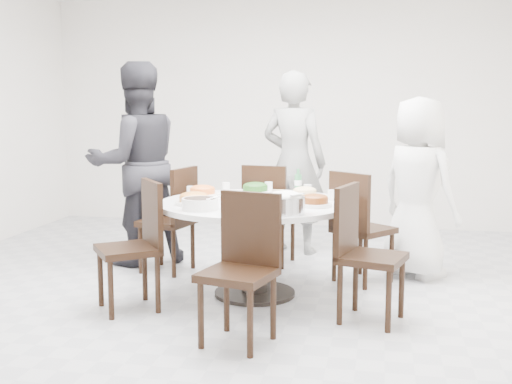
% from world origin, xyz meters
% --- Properties ---
extents(floor, '(6.00, 6.00, 0.01)m').
position_xyz_m(floor, '(0.00, 0.00, 0.00)').
color(floor, '#B1B2B6').
rests_on(floor, ground).
extents(wall_back, '(6.00, 0.01, 2.80)m').
position_xyz_m(wall_back, '(0.00, 3.00, 1.40)').
color(wall_back, white).
rests_on(wall_back, ground).
extents(wall_front, '(6.00, 0.01, 2.80)m').
position_xyz_m(wall_front, '(0.00, -3.00, 1.40)').
color(wall_front, white).
rests_on(wall_front, ground).
extents(dining_table, '(1.50, 1.50, 0.75)m').
position_xyz_m(dining_table, '(0.15, -0.02, 0.38)').
color(dining_table, white).
rests_on(dining_table, floor).
extents(chair_ne, '(0.59, 0.59, 0.95)m').
position_xyz_m(chair_ne, '(0.98, 0.53, 0.47)').
color(chair_ne, black).
rests_on(chair_ne, floor).
extents(chair_n, '(0.48, 0.48, 0.95)m').
position_xyz_m(chair_n, '(0.10, 1.01, 0.47)').
color(chair_n, black).
rests_on(chair_n, floor).
extents(chair_nw, '(0.50, 0.50, 0.95)m').
position_xyz_m(chair_nw, '(-0.77, 0.55, 0.47)').
color(chair_nw, black).
rests_on(chair_nw, floor).
extents(chair_sw, '(0.59, 0.59, 0.95)m').
position_xyz_m(chair_sw, '(-0.69, -0.55, 0.47)').
color(chair_sw, black).
rests_on(chair_sw, floor).
extents(chair_s, '(0.51, 0.51, 0.95)m').
position_xyz_m(chair_s, '(0.25, -1.06, 0.47)').
color(chair_s, black).
rests_on(chair_s, floor).
extents(chair_se, '(0.52, 0.52, 0.95)m').
position_xyz_m(chair_se, '(1.07, -0.46, 0.47)').
color(chair_se, black).
rests_on(chair_se, floor).
extents(diner_right, '(0.90, 0.88, 1.57)m').
position_xyz_m(diner_right, '(1.43, 0.80, 0.78)').
color(diner_right, silver).
rests_on(diner_right, floor).
extents(diner_middle, '(0.76, 0.59, 1.83)m').
position_xyz_m(diner_middle, '(0.25, 1.52, 0.92)').
color(diner_middle, black).
rests_on(diner_middle, floor).
extents(diner_left, '(1.17, 1.12, 1.89)m').
position_xyz_m(diner_left, '(-1.14, 0.78, 0.95)').
color(diner_left, black).
rests_on(diner_left, floor).
extents(dish_greens, '(0.27, 0.27, 0.07)m').
position_xyz_m(dish_greens, '(0.07, 0.43, 0.79)').
color(dish_greens, white).
rests_on(dish_greens, dining_table).
extents(dish_pale, '(0.24, 0.24, 0.06)m').
position_xyz_m(dish_pale, '(0.51, 0.26, 0.78)').
color(dish_pale, white).
rests_on(dish_pale, dining_table).
extents(dish_orange, '(0.27, 0.27, 0.07)m').
position_xyz_m(dish_orange, '(-0.32, 0.18, 0.79)').
color(dish_orange, white).
rests_on(dish_orange, dining_table).
extents(dish_redbrown, '(0.26, 0.26, 0.06)m').
position_xyz_m(dish_redbrown, '(0.64, -0.15, 0.78)').
color(dish_redbrown, white).
rests_on(dish_redbrown, dining_table).
extents(dish_tofu, '(0.28, 0.28, 0.07)m').
position_xyz_m(dish_tofu, '(-0.27, -0.24, 0.79)').
color(dish_tofu, white).
rests_on(dish_tofu, dining_table).
extents(rice_bowl, '(0.28, 0.28, 0.12)m').
position_xyz_m(rice_bowl, '(0.47, -0.50, 0.81)').
color(rice_bowl, silver).
rests_on(rice_bowl, dining_table).
extents(soup_bowl, '(0.27, 0.27, 0.08)m').
position_xyz_m(soup_bowl, '(-0.17, -0.44, 0.79)').
color(soup_bowl, white).
rests_on(soup_bowl, dining_table).
extents(beverage_bottle, '(0.06, 0.06, 0.21)m').
position_xyz_m(beverage_bottle, '(0.42, 0.51, 0.86)').
color(beverage_bottle, '#307A46').
rests_on(beverage_bottle, dining_table).
extents(tea_cups, '(0.07, 0.07, 0.08)m').
position_xyz_m(tea_cups, '(0.12, 0.57, 0.79)').
color(tea_cups, white).
rests_on(tea_cups, dining_table).
extents(chopsticks, '(0.24, 0.04, 0.01)m').
position_xyz_m(chopsticks, '(0.18, 0.65, 0.76)').
color(chopsticks, tan).
rests_on(chopsticks, dining_table).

